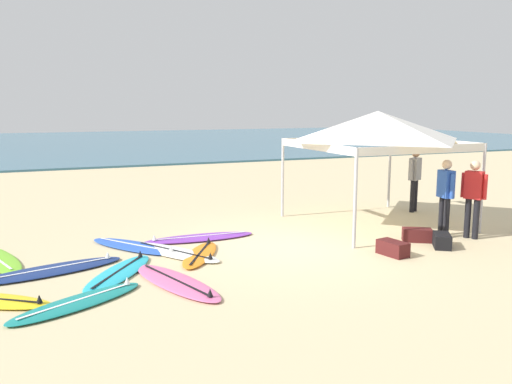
{
  "coord_description": "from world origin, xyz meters",
  "views": [
    {
      "loc": [
        -4.6,
        -9.46,
        2.84
      ],
      "look_at": [
        -0.28,
        0.88,
        1.0
      ],
      "focal_mm": 36.35,
      "sensor_mm": 36.0,
      "label": 1
    }
  ],
  "objects_px": {
    "surfboard_purple": "(200,238)",
    "gear_bag_by_pole": "(417,235)",
    "surfboard_cyan": "(119,273)",
    "surfboard_navy": "(50,270)",
    "surfboard_orange": "(200,254)",
    "gear_bag_on_sand": "(442,241)",
    "surfboard_teal": "(78,302)",
    "person_grey": "(415,176)",
    "person_red": "(473,194)",
    "surfboard_white": "(175,252)",
    "person_blue": "(445,193)",
    "gear_bag_near_tent": "(393,248)",
    "surfboard_pink": "(176,282)",
    "surfboard_blue": "(136,246)",
    "canopy_tent": "(377,126)"
  },
  "relations": [
    {
      "from": "surfboard_purple",
      "to": "gear_bag_by_pole",
      "type": "height_order",
      "value": "gear_bag_by_pole"
    },
    {
      "from": "surfboard_navy",
      "to": "surfboard_purple",
      "type": "distance_m",
      "value": 3.28
    },
    {
      "from": "surfboard_cyan",
      "to": "person_grey",
      "type": "bearing_deg",
      "value": 16.42
    },
    {
      "from": "surfboard_teal",
      "to": "person_grey",
      "type": "distance_m",
      "value": 9.73
    },
    {
      "from": "gear_bag_by_pole",
      "to": "surfboard_orange",
      "type": "bearing_deg",
      "value": 171.24
    },
    {
      "from": "surfboard_blue",
      "to": "surfboard_pink",
      "type": "relative_size",
      "value": 0.93
    },
    {
      "from": "surfboard_orange",
      "to": "gear_bag_on_sand",
      "type": "xyz_separation_m",
      "value": [
        4.76,
        -1.28,
        0.1
      ]
    },
    {
      "from": "canopy_tent",
      "to": "surfboard_navy",
      "type": "bearing_deg",
      "value": -172.52
    },
    {
      "from": "surfboard_purple",
      "to": "person_blue",
      "type": "xyz_separation_m",
      "value": [
        5.07,
        -1.84,
        0.95
      ]
    },
    {
      "from": "surfboard_cyan",
      "to": "canopy_tent",
      "type": "bearing_deg",
      "value": 13.91
    },
    {
      "from": "surfboard_blue",
      "to": "surfboard_pink",
      "type": "height_order",
      "value": "same"
    },
    {
      "from": "surfboard_orange",
      "to": "person_blue",
      "type": "distance_m",
      "value": 5.54
    },
    {
      "from": "surfboard_orange",
      "to": "surfboard_cyan",
      "type": "distance_m",
      "value": 1.7
    },
    {
      "from": "surfboard_blue",
      "to": "surfboard_teal",
      "type": "relative_size",
      "value": 1.05
    },
    {
      "from": "canopy_tent",
      "to": "surfboard_orange",
      "type": "bearing_deg",
      "value": -167.65
    },
    {
      "from": "surfboard_white",
      "to": "surfboard_cyan",
      "type": "height_order",
      "value": "same"
    },
    {
      "from": "gear_bag_by_pole",
      "to": "person_grey",
      "type": "bearing_deg",
      "value": 51.98
    },
    {
      "from": "gear_bag_near_tent",
      "to": "gear_bag_by_pole",
      "type": "bearing_deg",
      "value": 30.37
    },
    {
      "from": "surfboard_navy",
      "to": "surfboard_blue",
      "type": "bearing_deg",
      "value": 31.4
    },
    {
      "from": "surfboard_teal",
      "to": "person_blue",
      "type": "height_order",
      "value": "person_blue"
    },
    {
      "from": "person_red",
      "to": "gear_bag_on_sand",
      "type": "relative_size",
      "value": 2.85
    },
    {
      "from": "canopy_tent",
      "to": "surfboard_teal",
      "type": "bearing_deg",
      "value": -158.89
    },
    {
      "from": "surfboard_blue",
      "to": "gear_bag_on_sand",
      "type": "height_order",
      "value": "gear_bag_on_sand"
    },
    {
      "from": "surfboard_orange",
      "to": "person_grey",
      "type": "relative_size",
      "value": 1.09
    },
    {
      "from": "surfboard_pink",
      "to": "gear_bag_by_pole",
      "type": "relative_size",
      "value": 4.06
    },
    {
      "from": "surfboard_cyan",
      "to": "surfboard_navy",
      "type": "bearing_deg",
      "value": 151.29
    },
    {
      "from": "person_grey",
      "to": "surfboard_purple",
      "type": "bearing_deg",
      "value": -174.22
    },
    {
      "from": "surfboard_pink",
      "to": "person_blue",
      "type": "bearing_deg",
      "value": 7.31
    },
    {
      "from": "surfboard_navy",
      "to": "person_grey",
      "type": "distance_m",
      "value": 9.56
    },
    {
      "from": "person_blue",
      "to": "person_red",
      "type": "height_order",
      "value": "same"
    },
    {
      "from": "surfboard_pink",
      "to": "surfboard_white",
      "type": "bearing_deg",
      "value": 76.82
    },
    {
      "from": "gear_bag_on_sand",
      "to": "person_red",
      "type": "bearing_deg",
      "value": 16.67
    },
    {
      "from": "surfboard_cyan",
      "to": "surfboard_white",
      "type": "bearing_deg",
      "value": 36.37
    },
    {
      "from": "surfboard_orange",
      "to": "surfboard_purple",
      "type": "bearing_deg",
      "value": 74.14
    },
    {
      "from": "canopy_tent",
      "to": "surfboard_pink",
      "type": "xyz_separation_m",
      "value": [
        -5.56,
        -2.42,
        -2.35
      ]
    },
    {
      "from": "surfboard_orange",
      "to": "person_red",
      "type": "xyz_separation_m",
      "value": [
        5.87,
        -0.95,
        0.95
      ]
    },
    {
      "from": "person_red",
      "to": "gear_bag_by_pole",
      "type": "bearing_deg",
      "value": 169.16
    },
    {
      "from": "surfboard_purple",
      "to": "person_grey",
      "type": "height_order",
      "value": "person_grey"
    },
    {
      "from": "gear_bag_near_tent",
      "to": "person_red",
      "type": "bearing_deg",
      "value": 10.03
    },
    {
      "from": "surfboard_purple",
      "to": "person_grey",
      "type": "bearing_deg",
      "value": 5.78
    },
    {
      "from": "surfboard_orange",
      "to": "surfboard_purple",
      "type": "xyz_separation_m",
      "value": [
        0.36,
        1.26,
        -0.0
      ]
    },
    {
      "from": "surfboard_cyan",
      "to": "person_red",
      "type": "bearing_deg",
      "value": -3.19
    },
    {
      "from": "canopy_tent",
      "to": "person_blue",
      "type": "bearing_deg",
      "value": -67.11
    },
    {
      "from": "surfboard_blue",
      "to": "gear_bag_by_pole",
      "type": "xyz_separation_m",
      "value": [
        5.66,
        -1.77,
        0.1
      ]
    },
    {
      "from": "surfboard_navy",
      "to": "surfboard_purple",
      "type": "bearing_deg",
      "value": 21.4
    },
    {
      "from": "surfboard_pink",
      "to": "person_grey",
      "type": "xyz_separation_m",
      "value": [
        7.46,
        3.28,
        0.95
      ]
    },
    {
      "from": "surfboard_pink",
      "to": "surfboard_purple",
      "type": "height_order",
      "value": "same"
    },
    {
      "from": "surfboard_cyan",
      "to": "gear_bag_near_tent",
      "type": "height_order",
      "value": "gear_bag_near_tent"
    },
    {
      "from": "surfboard_white",
      "to": "surfboard_cyan",
      "type": "bearing_deg",
      "value": -143.63
    },
    {
      "from": "person_red",
      "to": "gear_bag_near_tent",
      "type": "distance_m",
      "value": 2.58
    }
  ]
}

